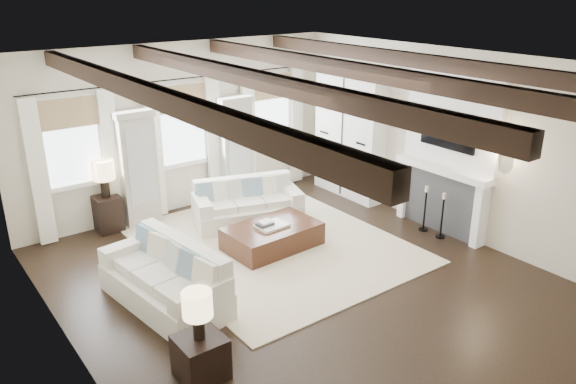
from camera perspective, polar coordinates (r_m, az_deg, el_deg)
ground at (r=8.51m, az=1.48°, el=-9.07°), size 7.50×7.50×0.00m
room_shell at (r=8.86m, az=1.81°, el=5.42°), size 6.54×7.54×3.22m
area_rug at (r=9.62m, az=-1.56°, el=-5.30°), size 3.79×4.50×0.02m
sofa_back at (r=10.36m, az=-4.20°, el=-1.38°), size 2.10×1.40×0.83m
sofa_left at (r=8.01m, az=-12.10°, el=-8.70°), size 1.17×2.14×0.87m
ottoman at (r=9.43m, az=-1.61°, el=-4.55°), size 1.57×1.03×0.40m
tray at (r=9.31m, az=-1.65°, el=-3.42°), size 0.52×0.40×0.04m
book_lower at (r=9.26m, az=-2.38°, el=-3.28°), size 0.27×0.21×0.04m
book_upper at (r=9.25m, az=-2.24°, el=-3.07°), size 0.23×0.18×0.03m
side_table_front at (r=6.64m, az=-8.86°, el=-16.25°), size 0.51×0.51×0.51m
lamp_front at (r=6.27m, az=-9.19°, el=-11.48°), size 0.34×0.34×0.58m
side_table_back at (r=10.52m, az=-17.79°, el=-2.10°), size 0.43×0.43×0.65m
lamp_back at (r=10.26m, az=-18.26°, el=1.94°), size 0.39×0.39×0.67m
candlestick_near at (r=10.10m, az=15.37°, el=-2.68°), size 0.17×0.17×0.83m
candlestick_far at (r=10.32m, az=13.72°, el=-1.99°), size 0.17×0.17×0.84m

